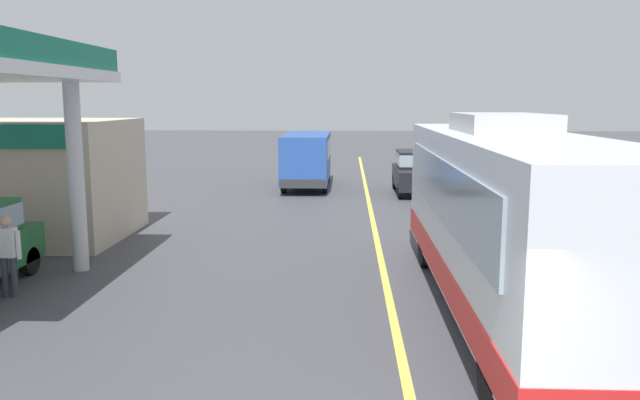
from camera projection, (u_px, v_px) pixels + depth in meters
The scene contains 6 objects.
ground at pixel (369, 201), 25.09m from camera, with size 120.00×120.00×0.00m, color #424247.
lane_divider_stripe at pixel (374, 226), 20.16m from camera, with size 0.16×50.00×0.01m, color #D8CC4C.
coach_bus_main at pixel (510, 222), 11.67m from camera, with size 2.60×11.04×3.69m.
minibus_opposing_lane at pixel (307, 155), 29.01m from camera, with size 2.04×6.13×2.44m.
pedestrian_near_pump at pixel (8, 251), 12.73m from camera, with size 0.55×0.22×1.66m.
car_trailing_behind_bus at pixel (415, 170), 27.09m from camera, with size 1.70×4.20×1.82m.
Camera 1 is at (-0.86, -4.84, 3.93)m, focal length 35.56 mm.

